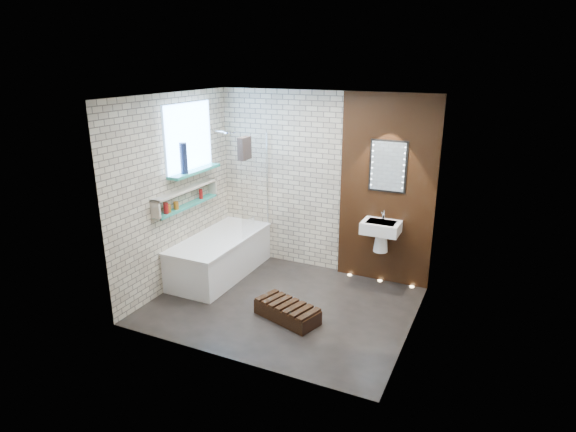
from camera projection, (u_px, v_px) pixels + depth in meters
The scene contains 15 objects.
ground at pixel (283, 304), 6.16m from camera, with size 3.20×3.20×0.00m, color black.
room_shell at pixel (283, 208), 5.76m from camera, with size 3.24×3.20×2.60m.
walnut_panel at pixel (387, 191), 6.47m from camera, with size 1.30×0.06×2.60m, color black.
clerestory_window at pixel (190, 144), 6.50m from camera, with size 0.18×1.00×0.94m.
display_niche at pixel (186, 198), 6.53m from camera, with size 0.14×1.30×0.26m.
bathtub at pixel (220, 255), 6.95m from camera, with size 0.79×1.74×0.70m.
bath_screen at pixel (255, 185), 6.88m from camera, with size 0.01×0.78×1.40m, color white.
towel at pixel (244, 148), 6.47m from camera, with size 0.09×0.23×0.31m, color #292221.
shower_head at pixel (230, 132), 6.88m from camera, with size 0.18×0.18×0.02m, color silver.
washbasin at pixel (381, 231), 6.46m from camera, with size 0.50×0.36×0.58m.
led_mirror at pixel (388, 166), 6.32m from camera, with size 0.50×0.02×0.70m.
walnut_step at pixel (287, 312), 5.79m from camera, with size 0.80×0.35×0.18m, color black.
niche_bottles at pixel (178, 204), 6.37m from camera, with size 0.07×0.83×0.15m.
sill_vases at pixel (184, 158), 6.31m from camera, with size 0.10×0.10×0.41m.
floor_uplights at pixel (380, 281), 6.81m from camera, with size 0.96×0.06×0.01m.
Camera 1 is at (2.39, -4.95, 3.00)m, focal length 29.94 mm.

